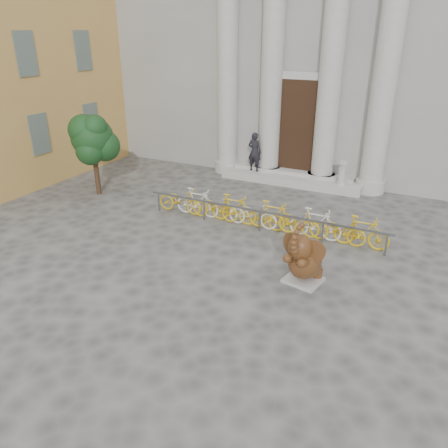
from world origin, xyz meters
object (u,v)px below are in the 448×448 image
at_px(elephant_statue, 304,260).
at_px(tree, 93,139).
at_px(bike_rack, 262,214).
at_px(pedestrian, 255,152).

distance_m(elephant_statue, tree, 9.85).
bearing_deg(bike_rack, tree, 178.17).
bearing_deg(pedestrian, bike_rack, 120.57).
xyz_separation_m(bike_rack, tree, (-7.08, 0.23, 1.71)).
relative_size(tree, pedestrian, 1.88).
height_order(elephant_statue, pedestrian, pedestrian).
bearing_deg(elephant_statue, bike_rack, 141.02).
bearing_deg(tree, elephant_statue, -17.42).
xyz_separation_m(tree, pedestrian, (4.81, 4.54, -1.00)).
height_order(elephant_statue, bike_rack, elephant_statue).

